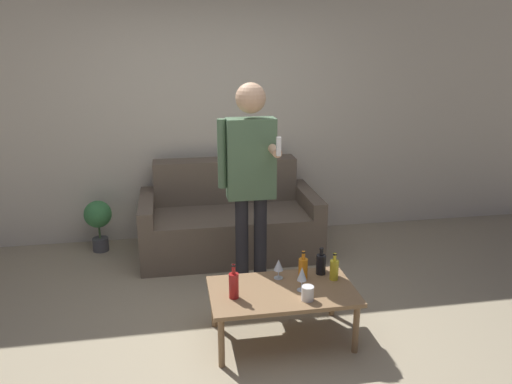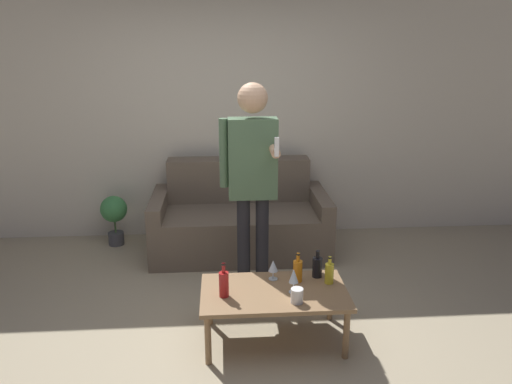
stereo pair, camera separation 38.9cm
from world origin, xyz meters
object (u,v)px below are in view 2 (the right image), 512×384
Objects in this scene: coffee_table at (274,296)px; person_standing_front at (252,172)px; bottle_orange at (298,270)px; couch at (240,220)px.

person_standing_front is at bearing 98.57° from coffee_table.
bottle_orange is 0.88m from person_standing_front.
person_standing_front is (-0.11, 0.72, 0.72)m from coffee_table.
couch reaches higher than bottle_orange.
couch is 1.58m from bottle_orange.
bottle_orange is at bearing -76.76° from couch.
bottle_orange is (0.36, -1.53, 0.16)m from couch.
couch is 1.70× the size of coffee_table.
couch is at bearing 94.05° from person_standing_front.
person_standing_front reaches higher than bottle_orange.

